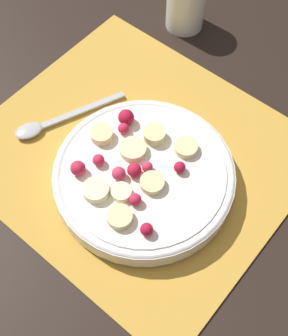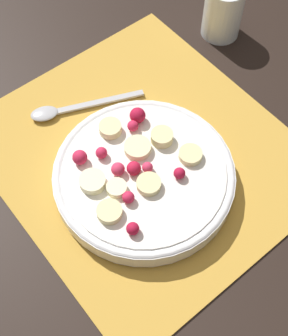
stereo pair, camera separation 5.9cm
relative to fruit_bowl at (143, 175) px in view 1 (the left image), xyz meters
name	(u,v)px [view 1 (the left image)]	position (x,y,z in m)	size (l,w,h in m)	color
ground_plane	(136,154)	(-0.04, 0.03, -0.02)	(3.00, 3.00, 0.00)	black
placemat	(136,153)	(-0.04, 0.03, -0.02)	(0.42, 0.38, 0.01)	gold
fruit_bowl	(143,175)	(0.00, 0.00, 0.00)	(0.24, 0.24, 0.05)	white
spoon	(48,123)	(-0.17, -0.01, -0.01)	(0.08, 0.16, 0.01)	#B2B2B7
drinking_glass	(186,3)	(-0.14, 0.28, 0.02)	(0.06, 0.06, 0.09)	white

